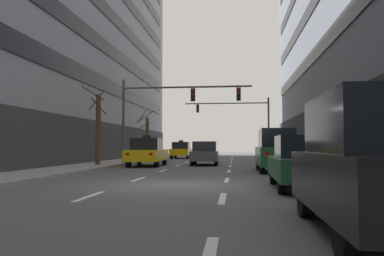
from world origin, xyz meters
TOP-DOWN VIEW (x-y plane):
  - ground_plane at (0.00, 0.00)m, footprint 120.00×120.00m
  - lane_stripe_l1_s3 at (-1.69, -3.00)m, footprint 0.16×2.00m
  - lane_stripe_l1_s4 at (-1.69, 2.00)m, footprint 0.16×2.00m
  - lane_stripe_l1_s5 at (-1.69, 7.00)m, footprint 0.16×2.00m
  - lane_stripe_l1_s6 at (-1.69, 12.00)m, footprint 0.16×2.00m
  - lane_stripe_l1_s7 at (-1.69, 17.00)m, footprint 0.16×2.00m
  - lane_stripe_l1_s8 at (-1.69, 22.00)m, footprint 0.16×2.00m
  - lane_stripe_l1_s9 at (-1.69, 27.00)m, footprint 0.16×2.00m
  - lane_stripe_l1_s10 at (-1.69, 32.00)m, footprint 0.16×2.00m
  - lane_stripe_l2_s3 at (1.69, -3.00)m, footprint 0.16×2.00m
  - lane_stripe_l2_s4 at (1.69, 2.00)m, footprint 0.16×2.00m
  - lane_stripe_l2_s5 at (1.69, 7.00)m, footprint 0.16×2.00m
  - lane_stripe_l2_s6 at (1.69, 12.00)m, footprint 0.16×2.00m
  - lane_stripe_l2_s7 at (1.69, 17.00)m, footprint 0.16×2.00m
  - lane_stripe_l2_s8 at (1.69, 22.00)m, footprint 0.16×2.00m
  - lane_stripe_l2_s9 at (1.69, 27.00)m, footprint 0.16×2.00m
  - lane_stripe_l2_s10 at (1.69, 32.00)m, footprint 0.16×2.00m
  - car_driving_0 at (0.01, 12.92)m, footprint 1.84×4.19m
  - taxi_driving_1 at (-3.43, 26.13)m, footprint 1.87×4.39m
  - taxi_driving_2 at (-3.48, 11.20)m, footprint 2.04×4.69m
  - car_parked_0 at (4.01, -6.60)m, footprint 1.77×4.21m
  - car_parked_1 at (4.01, -0.75)m, footprint 1.80×4.23m
  - car_parked_2 at (4.01, 6.74)m, footprint 1.83×4.35m
  - traffic_signal_0 at (-2.30, 12.60)m, footprint 8.65×0.35m
  - traffic_signal_1 at (2.76, 27.74)m, footprint 8.76×0.35m
  - street_tree_0 at (-6.31, 23.16)m, footprint 1.64×1.80m
  - street_tree_1 at (-6.27, 10.02)m, footprint 1.44×1.52m
  - pedestrian_0 at (6.43, 1.14)m, footprint 0.48×0.33m

SIDE VIEW (x-z plane):
  - ground_plane at x=0.00m, z-range 0.00..0.00m
  - lane_stripe_l1_s3 at x=-1.69m, z-range 0.00..0.01m
  - lane_stripe_l1_s4 at x=-1.69m, z-range 0.00..0.01m
  - lane_stripe_l1_s5 at x=-1.69m, z-range 0.00..0.01m
  - lane_stripe_l1_s6 at x=-1.69m, z-range 0.00..0.01m
  - lane_stripe_l1_s7 at x=-1.69m, z-range 0.00..0.01m
  - lane_stripe_l1_s8 at x=-1.69m, z-range 0.00..0.01m
  - lane_stripe_l1_s9 at x=-1.69m, z-range 0.00..0.01m
  - lane_stripe_l1_s10 at x=-1.69m, z-range 0.00..0.01m
  - lane_stripe_l2_s3 at x=1.69m, z-range 0.00..0.01m
  - lane_stripe_l2_s4 at x=1.69m, z-range 0.00..0.01m
  - lane_stripe_l2_s5 at x=1.69m, z-range 0.00..0.01m
  - lane_stripe_l2_s6 at x=1.69m, z-range 0.00..0.01m
  - lane_stripe_l2_s7 at x=1.69m, z-range 0.00..0.01m
  - lane_stripe_l2_s8 at x=1.69m, z-range 0.00..0.01m
  - lane_stripe_l2_s9 at x=1.69m, z-range 0.00..0.01m
  - lane_stripe_l2_s10 at x=1.69m, z-range 0.00..0.01m
  - car_driving_0 at x=0.01m, z-range -0.01..1.54m
  - car_parked_1 at x=4.01m, z-range -0.01..1.57m
  - taxi_driving_1 at x=-3.43m, z-range -0.10..1.72m
  - taxi_driving_2 at x=-3.48m, z-range -0.11..1.83m
  - pedestrian_0 at x=6.43m, z-range 0.25..1.75m
  - car_parked_0 at x=4.01m, z-range 0.00..2.03m
  - car_parked_2 at x=4.01m, z-range 0.00..2.10m
  - street_tree_0 at x=-6.31m, z-range -0.18..4.60m
  - street_tree_1 at x=-6.27m, z-range 0.02..4.71m
  - traffic_signal_0 at x=-2.30m, z-range 1.29..6.89m
  - traffic_signal_1 at x=2.76m, z-range 1.30..7.42m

